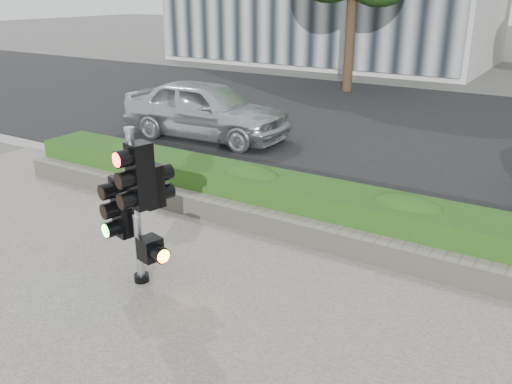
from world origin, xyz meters
TOP-DOWN VIEW (x-y plane):
  - ground at (0.00, 0.00)m, footprint 120.00×120.00m
  - road at (0.00, 10.00)m, footprint 60.00×13.00m
  - curb at (0.00, 3.15)m, footprint 60.00×0.25m
  - stone_wall at (0.00, 1.90)m, footprint 12.00×0.32m
  - hedge at (0.00, 2.55)m, footprint 12.00×1.00m
  - traffic_signal at (-1.08, -0.27)m, footprint 0.76×0.62m
  - car_silver at (-4.84, 6.09)m, footprint 4.51×2.04m

SIDE VIEW (x-z plane):
  - ground at x=0.00m, z-range 0.00..0.00m
  - road at x=0.00m, z-range 0.00..0.02m
  - curb at x=0.00m, z-range 0.00..0.12m
  - stone_wall at x=0.00m, z-range 0.03..0.37m
  - hedge at x=0.00m, z-range 0.03..0.71m
  - car_silver at x=-4.84m, z-range 0.02..1.52m
  - traffic_signal at x=-1.08m, z-range 0.14..2.23m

